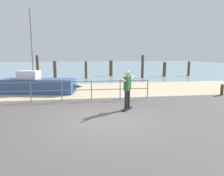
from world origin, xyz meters
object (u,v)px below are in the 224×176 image
object	(u,v)px
skateboarder	(127,87)
bollard_short	(222,90)
sailboat	(41,85)
skateboard	(127,109)
seagull	(223,84)

from	to	relation	value
skateboarder	bollard_short	world-z (taller)	skateboarder
sailboat	bollard_short	bearing A→B (deg)	-12.15
skateboard	bollard_short	bearing A→B (deg)	21.47
skateboard	skateboarder	bearing A→B (deg)	-146.31
skateboard	skateboarder	distance (m)	0.95
sailboat	skateboard	size ratio (longest dim) A/B	6.69
skateboard	bollard_short	size ratio (longest dim) A/B	1.28
skateboarder	seagull	size ratio (longest dim) A/B	3.64
sailboat	seagull	bearing A→B (deg)	-12.10
skateboarder	skateboard	bearing A→B (deg)	33.69
sailboat	skateboard	world-z (taller)	sailboat
skateboard	skateboarder	world-z (taller)	skateboarder
bollard_short	skateboard	bearing A→B (deg)	-158.53
skateboarder	seagull	distance (m)	6.83
sailboat	skateboard	bearing A→B (deg)	-47.60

